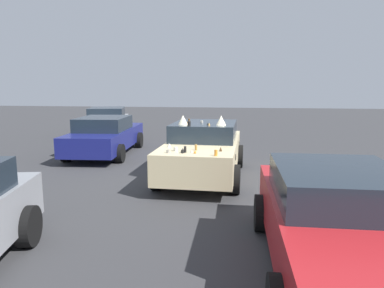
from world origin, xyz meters
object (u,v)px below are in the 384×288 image
(art_car_decorated, at_px, (203,149))
(parked_sedan_behind_right, at_px, (106,135))
(parked_sedan_far_left, at_px, (337,221))
(parked_sedan_far_right, at_px, (108,121))

(art_car_decorated, distance_m, parked_sedan_behind_right, 4.66)
(art_car_decorated, bearing_deg, parked_sedan_far_left, 26.81)
(parked_sedan_far_left, bearing_deg, parked_sedan_behind_right, -141.75)
(parked_sedan_far_left, bearing_deg, parked_sedan_far_right, -148.33)
(art_car_decorated, height_order, parked_sedan_far_right, art_car_decorated)
(parked_sedan_far_right, distance_m, parked_sedan_behind_right, 5.08)
(parked_sedan_far_left, distance_m, parked_sedan_behind_right, 9.60)
(parked_sedan_far_left, bearing_deg, art_car_decorated, -155.47)
(parked_sedan_far_right, bearing_deg, art_car_decorated, -157.45)
(art_car_decorated, xyz_separation_m, parked_sedan_far_right, (7.49, 5.52, -0.05))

